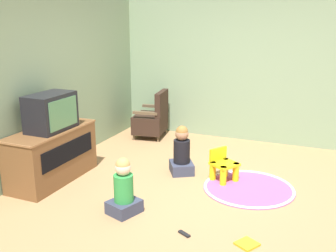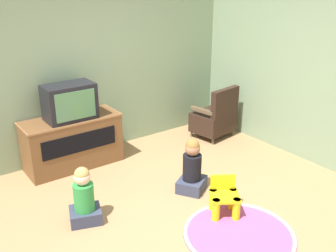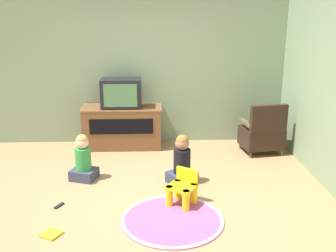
{
  "view_description": "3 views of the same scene",
  "coord_description": "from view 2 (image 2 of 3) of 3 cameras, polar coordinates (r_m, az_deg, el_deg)",
  "views": [
    {
      "loc": [
        -4.41,
        -1.45,
        2.18
      ],
      "look_at": [
        0.34,
        0.55,
        0.74
      ],
      "focal_mm": 42.0,
      "sensor_mm": 36.0,
      "label": 1
    },
    {
      "loc": [
        -2.27,
        -2.94,
        2.6
      ],
      "look_at": [
        0.34,
        0.65,
        0.86
      ],
      "focal_mm": 42.0,
      "sensor_mm": 36.0,
      "label": 2
    },
    {
      "loc": [
        0.17,
        -4.6,
        2.34
      ],
      "look_at": [
        0.36,
        0.52,
        0.8
      ],
      "focal_mm": 42.0,
      "sensor_mm": 36.0,
      "label": 3
    }
  ],
  "objects": [
    {
      "name": "play_mat",
      "position": [
        4.39,
        10.27,
        -15.15
      ],
      "size": [
        1.19,
        1.19,
        0.04
      ],
      "color": "#A54C8C",
      "rests_on": "ground_plane"
    },
    {
      "name": "child_watching_left",
      "position": [
        4.96,
        3.51,
        -6.2
      ],
      "size": [
        0.47,
        0.46,
        0.7
      ],
      "rotation": [
        0.0,
        0.0,
        0.55
      ],
      "color": "#33384C",
      "rests_on": "ground_plane"
    },
    {
      "name": "wall_back",
      "position": [
        5.8,
        -14.32,
        7.68
      ],
      "size": [
        5.6,
        0.12,
        2.57
      ],
      "color": "gray",
      "rests_on": "ground_plane"
    },
    {
      "name": "child_watching_center",
      "position": [
        4.47,
        -12.09,
        -10.25
      ],
      "size": [
        0.42,
        0.39,
        0.67
      ],
      "rotation": [
        0.0,
        0.0,
        -0.33
      ],
      "color": "#33384C",
      "rests_on": "ground_plane"
    },
    {
      "name": "ground_plane",
      "position": [
        4.53,
        1.38,
        -13.57
      ],
      "size": [
        30.0,
        30.0,
        0.0
      ],
      "primitive_type": "plane",
      "color": "#9E754C"
    },
    {
      "name": "yellow_kid_chair",
      "position": [
        4.59,
        8.16,
        -10.48
      ],
      "size": [
        0.43,
        0.43,
        0.44
      ],
      "rotation": [
        0.0,
        0.0,
        -0.57
      ],
      "color": "yellow",
      "rests_on": "ground_plane"
    },
    {
      "name": "black_armchair",
      "position": [
        6.59,
        6.86,
        1.23
      ],
      "size": [
        0.72,
        0.64,
        0.87
      ],
      "rotation": [
        0.0,
        0.0,
        3.3
      ],
      "color": "brown",
      "rests_on": "ground_plane"
    },
    {
      "name": "tv_cabinet",
      "position": [
        5.71,
        -13.71,
        -2.16
      ],
      "size": [
        1.35,
        0.56,
        0.73
      ],
      "color": "brown",
      "rests_on": "ground_plane"
    },
    {
      "name": "television",
      "position": [
        5.47,
        -14.08,
        3.42
      ],
      "size": [
        0.67,
        0.41,
        0.49
      ],
      "color": "black",
      "rests_on": "tv_cabinet"
    }
  ]
}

